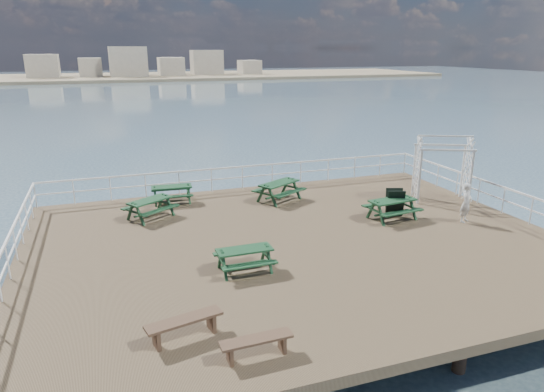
% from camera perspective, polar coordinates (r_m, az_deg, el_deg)
% --- Properties ---
extents(ground, '(18.00, 14.00, 0.30)m').
position_cam_1_polar(ground, '(16.80, 2.94, -5.72)').
color(ground, brown).
rests_on(ground, ground).
extents(sea_backdrop, '(300.00, 300.00, 9.20)m').
position_cam_1_polar(sea_backdrop, '(149.70, -12.41, 14.00)').
color(sea_backdrop, '#415A6D').
rests_on(sea_backdrop, ground).
extents(railing, '(17.77, 13.76, 1.10)m').
position_cam_1_polar(railing, '(18.69, -0.15, 0.02)').
color(railing, white).
rests_on(railing, ground).
extents(picnic_table_a, '(2.23, 2.13, 0.85)m').
position_cam_1_polar(picnic_table_a, '(19.32, -14.13, -0.97)').
color(picnic_table_a, '#153C21').
rests_on(picnic_table_a, ground).
extents(picnic_table_b, '(1.77, 1.46, 0.82)m').
position_cam_1_polar(picnic_table_b, '(21.07, -11.72, 0.63)').
color(picnic_table_b, '#153C21').
rests_on(picnic_table_b, ground).
extents(picnic_table_c, '(2.40, 2.26, 0.92)m').
position_cam_1_polar(picnic_table_c, '(20.88, 0.84, 1.04)').
color(picnic_table_c, '#153C21').
rests_on(picnic_table_c, ground).
extents(picnic_table_d, '(1.65, 1.34, 0.80)m').
position_cam_1_polar(picnic_table_d, '(14.38, -3.24, -6.93)').
color(picnic_table_d, '#153C21').
rests_on(picnic_table_d, ground).
extents(picnic_table_e, '(2.00, 1.68, 0.89)m').
position_cam_1_polar(picnic_table_e, '(19.16, 13.98, -1.02)').
color(picnic_table_e, '#153C21').
rests_on(picnic_table_e, ground).
extents(flat_bench_near, '(1.82, 0.80, 0.51)m').
position_cam_1_polar(flat_bench_near, '(11.47, -10.28, -14.57)').
color(flat_bench_near, brown).
rests_on(flat_bench_near, ground).
extents(flat_bench_far, '(1.59, 0.43, 0.45)m').
position_cam_1_polar(flat_bench_far, '(10.75, -1.85, -16.88)').
color(flat_bench_far, brown).
rests_on(flat_bench_far, ground).
extents(trellis_arbor, '(2.58, 2.03, 2.84)m').
position_cam_1_polar(trellis_arbor, '(22.00, 19.36, 2.70)').
color(trellis_arbor, white).
rests_on(trellis_arbor, ground).
extents(sandwich_board, '(0.80, 0.69, 1.10)m').
position_cam_1_polar(sandwich_board, '(19.56, 14.25, -0.79)').
color(sandwich_board, black).
rests_on(sandwich_board, ground).
extents(person, '(0.66, 0.57, 1.51)m').
position_cam_1_polar(person, '(19.66, 21.90, -0.75)').
color(person, silver).
rests_on(person, ground).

